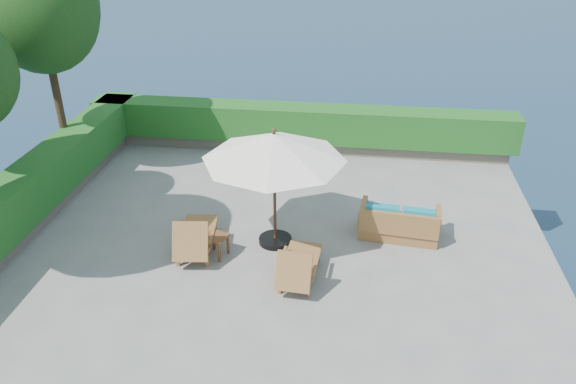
# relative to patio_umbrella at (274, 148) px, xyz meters

# --- Properties ---
(ground) EXTENTS (12.00, 12.00, 0.00)m
(ground) POSITION_rel_patio_umbrella_xyz_m (-0.06, -0.48, -2.26)
(ground) COLOR gray
(ground) RESTS_ON ground
(foundation) EXTENTS (12.00, 12.00, 3.00)m
(foundation) POSITION_rel_patio_umbrella_xyz_m (-0.06, -0.48, -3.81)
(foundation) COLOR #5B5449
(foundation) RESTS_ON ocean
(ocean) EXTENTS (600.00, 600.00, 0.00)m
(ocean) POSITION_rel_patio_umbrella_xyz_m (-0.06, -0.48, -5.26)
(ocean) COLOR #153243
(ocean) RESTS_ON ground
(planter_wall_far) EXTENTS (12.00, 0.60, 0.36)m
(planter_wall_far) POSITION_rel_patio_umbrella_xyz_m (-0.06, 5.12, -2.08)
(planter_wall_far) COLOR #70675A
(planter_wall_far) RESTS_ON ground
(planter_wall_left) EXTENTS (0.60, 12.00, 0.36)m
(planter_wall_left) POSITION_rel_patio_umbrella_xyz_m (-5.66, -0.48, -2.08)
(planter_wall_left) COLOR #70675A
(planter_wall_left) RESTS_ON ground
(hedge_far) EXTENTS (12.40, 0.90, 1.00)m
(hedge_far) POSITION_rel_patio_umbrella_xyz_m (-0.06, 5.12, -1.41)
(hedge_far) COLOR #154C17
(hedge_far) RESTS_ON planter_wall_far
(hedge_left) EXTENTS (0.90, 12.40, 1.00)m
(hedge_left) POSITION_rel_patio_umbrella_xyz_m (-5.66, -0.48, -1.41)
(hedge_left) COLOR #154C17
(hedge_left) RESTS_ON planter_wall_left
(tree_far) EXTENTS (2.80, 2.80, 6.03)m
(tree_far) POSITION_rel_patio_umbrella_xyz_m (-6.06, 2.72, 2.14)
(tree_far) COLOR #402C18
(tree_far) RESTS_ON ground
(patio_umbrella) EXTENTS (3.17, 3.17, 2.67)m
(patio_umbrella) POSITION_rel_patio_umbrella_xyz_m (0.00, 0.00, 0.00)
(patio_umbrella) COLOR black
(patio_umbrella) RESTS_ON ground
(lounge_left) EXTENTS (0.92, 1.82, 1.01)m
(lounge_left) POSITION_rel_patio_umbrella_xyz_m (-1.60, -0.61, -1.84)
(lounge_left) COLOR olive
(lounge_left) RESTS_ON ground
(lounge_right) EXTENTS (0.80, 1.66, 0.93)m
(lounge_right) POSITION_rel_patio_umbrella_xyz_m (0.66, -1.33, -1.87)
(lounge_right) COLOR olive
(lounge_right) RESTS_ON ground
(side_table) EXTENTS (0.57, 0.57, 0.48)m
(side_table) POSITION_rel_patio_umbrella_xyz_m (-1.15, -0.66, -1.86)
(side_table) COLOR brown
(side_table) RESTS_ON ground
(wicker_loveseat) EXTENTS (1.83, 1.07, 0.85)m
(wicker_loveseat) POSITION_rel_patio_umbrella_xyz_m (2.68, 0.59, -1.93)
(wicker_loveseat) COLOR olive
(wicker_loveseat) RESTS_ON ground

